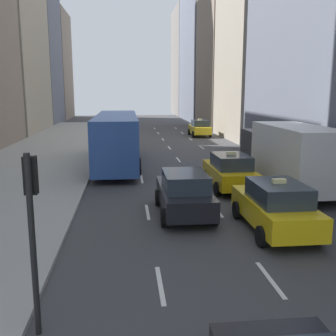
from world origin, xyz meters
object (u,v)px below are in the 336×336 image
taxi_lead (200,128)px  box_truck (287,154)px  taxi_second (275,206)px  traffic_light_pole (32,215)px  city_bus (117,138)px  taxi_third (230,171)px  sedan_black_near (184,193)px

taxi_lead → box_truck: bearing=-90.0°
taxi_second → traffic_light_pole: size_ratio=1.22×
taxi_second → city_bus: 14.11m
taxi_second → taxi_third: 6.00m
taxi_lead → traffic_light_pole: size_ratio=1.22×
sedan_black_near → city_bus: (-2.81, 10.79, 0.92)m
sedan_black_near → taxi_second: bearing=-37.2°
traffic_light_pole → city_bus: bearing=86.4°
taxi_third → traffic_light_pole: traffic_light_pole is taller
taxi_lead → sedan_black_near: bearing=-101.7°
city_bus → traffic_light_pole: traffic_light_pole is taller
city_bus → box_truck: 10.99m
taxi_third → traffic_light_pole: bearing=-121.5°
taxi_third → traffic_light_pole: (-6.75, -11.03, 1.53)m
box_truck → taxi_lead: bearing=90.0°
taxi_second → box_truck: box_truck is taller
sedan_black_near → box_truck: box_truck is taller
city_bus → taxi_lead: bearing=62.7°
sedan_black_near → taxi_lead: bearing=78.3°
box_truck → traffic_light_pole: 14.49m
taxi_lead → traffic_light_pole: traffic_light_pole is taller
sedan_black_near → traffic_light_pole: bearing=-118.9°
taxi_third → sedan_black_near: taxi_third is taller
taxi_third → city_bus: 8.95m
taxi_lead → city_bus: bearing=-117.3°
taxi_third → taxi_lead: bearing=83.1°
taxi_lead → box_truck: 23.36m
taxi_second → city_bus: size_ratio=0.38×
taxi_second → sedan_black_near: 3.51m
taxi_second → box_truck: 6.52m
taxi_third → traffic_light_pole: size_ratio=1.22×
city_bus → box_truck: bearing=-40.1°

